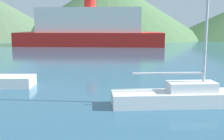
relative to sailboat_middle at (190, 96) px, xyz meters
name	(u,v)px	position (x,y,z in m)	size (l,w,h in m)	color
sailboat_middle	(190,96)	(0.00, 0.00, 0.00)	(7.64, 2.00, 8.48)	white
ferry_distant	(89,29)	(-7.73, 38.49, 2.50)	(26.60, 10.18, 8.31)	red
hill_east	(107,8)	(-4.86, 69.43, 7.95)	(54.39, 54.39, 16.83)	#476B42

